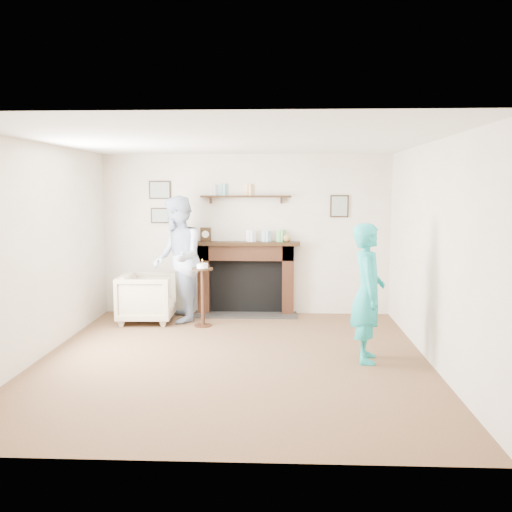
% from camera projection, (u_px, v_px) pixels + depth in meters
% --- Properties ---
extents(ground, '(5.00, 5.00, 0.00)m').
position_uv_depth(ground, '(233.00, 359.00, 6.62)').
color(ground, brown).
rests_on(ground, ground).
extents(room_shell, '(4.54, 5.02, 2.52)m').
position_uv_depth(room_shell, '(237.00, 217.00, 7.11)').
color(room_shell, beige).
rests_on(room_shell, ground).
extents(armchair, '(0.82, 0.80, 0.72)m').
position_uv_depth(armchair, '(148.00, 322.00, 8.47)').
color(armchair, '#BFA38E').
rests_on(armchair, ground).
extents(man, '(0.94, 1.07, 1.87)m').
position_uv_depth(man, '(178.00, 321.00, 8.55)').
color(man, silver).
rests_on(man, ground).
extents(woman, '(0.43, 0.61, 1.59)m').
position_uv_depth(woman, '(366.00, 361.00, 6.57)').
color(woman, '#1FAEB2').
rests_on(woman, ground).
extents(pedestal_table, '(0.30, 0.30, 0.97)m').
position_uv_depth(pedestal_table, '(203.00, 285.00, 8.14)').
color(pedestal_table, black).
rests_on(pedestal_table, ground).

